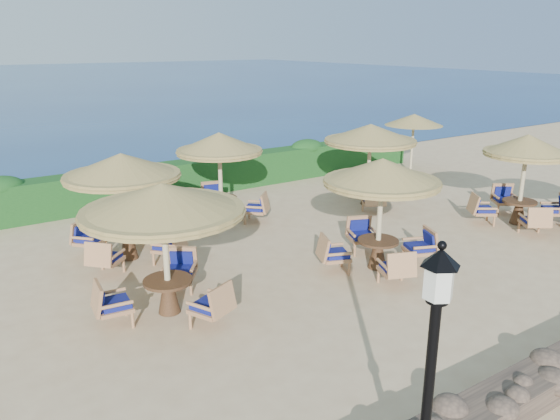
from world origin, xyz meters
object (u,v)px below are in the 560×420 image
object	(u,v)px
cafe_set_0	(163,218)
cafe_set_6	(524,167)
lamp_post	(427,407)
cafe_set_1	(381,195)
cafe_set_4	(220,160)
extra_parasol	(414,120)
cafe_set_3	(124,188)
cafe_set_5	(370,143)

from	to	relation	value
cafe_set_0	cafe_set_6	distance (m)	10.75
lamp_post	cafe_set_0	xyz separation A→B (m)	(-0.31, 6.23, 0.43)
cafe_set_1	cafe_set_4	world-z (taller)	same
cafe_set_6	extra_parasol	bearing A→B (deg)	70.92
lamp_post	extra_parasol	world-z (taller)	lamp_post
extra_parasol	cafe_set_1	bearing A→B (deg)	-140.97
lamp_post	cafe_set_6	bearing A→B (deg)	28.67
lamp_post	cafe_set_0	size ratio (longest dim) A/B	1.06
lamp_post	cafe_set_6	xyz separation A→B (m)	(10.42, 5.70, 0.15)
extra_parasol	lamp_post	bearing A→B (deg)	-136.40
cafe_set_0	cafe_set_4	size ratio (longest dim) A/B	1.16
lamp_post	cafe_set_1	xyz separation A→B (m)	(4.68, 5.58, 0.24)
extra_parasol	cafe_set_3	bearing A→B (deg)	-168.47
cafe_set_3	cafe_set_6	distance (m)	11.09
cafe_set_0	cafe_set_6	xyz separation A→B (m)	(10.73, -0.53, -0.28)
cafe_set_4	cafe_set_5	size ratio (longest dim) A/B	0.91
lamp_post	cafe_set_1	distance (m)	7.28
cafe_set_4	cafe_set_6	distance (m)	8.79
lamp_post	cafe_set_3	xyz separation A→B (m)	(-0.03, 9.42, 0.27)
cafe_set_5	cafe_set_6	world-z (taller)	same
lamp_post	cafe_set_5	bearing A→B (deg)	50.02
cafe_set_5	cafe_set_3	bearing A→B (deg)	-178.29
extra_parasol	cafe_set_5	distance (m)	5.07
extra_parasol	cafe_set_0	world-z (taller)	cafe_set_0
lamp_post	cafe_set_3	bearing A→B (deg)	90.16
lamp_post	cafe_set_4	bearing A→B (deg)	73.05
extra_parasol	cafe_set_0	bearing A→B (deg)	-155.90
extra_parasol	cafe_set_0	size ratio (longest dim) A/B	0.77
cafe_set_3	cafe_set_6	bearing A→B (deg)	-19.64
cafe_set_5	extra_parasol	bearing A→B (deg)	27.44
cafe_set_1	cafe_set_6	xyz separation A→B (m)	(5.74, 0.12, -0.09)
cafe_set_3	cafe_set_5	bearing A→B (deg)	1.71
cafe_set_6	cafe_set_4	bearing A→B (deg)	144.05
cafe_set_5	cafe_set_6	bearing A→B (deg)	-59.74
cafe_set_0	cafe_set_4	world-z (taller)	same
cafe_set_1	cafe_set_0	bearing A→B (deg)	172.60
extra_parasol	cafe_set_6	xyz separation A→B (m)	(-2.18, -6.30, -0.47)
cafe_set_5	cafe_set_4	bearing A→B (deg)	166.10
cafe_set_0	cafe_set_4	bearing A→B (deg)	51.97
cafe_set_4	cafe_set_0	bearing A→B (deg)	-128.03
extra_parasol	cafe_set_6	size ratio (longest dim) A/B	0.89
cafe_set_3	cafe_set_1	bearing A→B (deg)	-39.26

